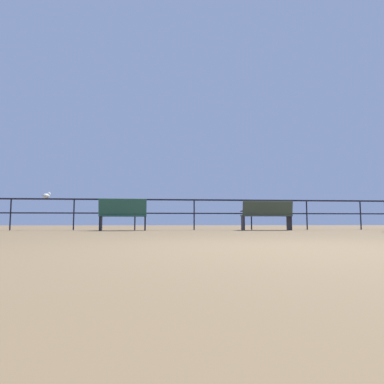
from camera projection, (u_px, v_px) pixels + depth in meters
name	position (u px, v px, depth m)	size (l,w,h in m)	color
ground_plane	(286.00, 249.00, 3.01)	(60.00, 60.00, 0.00)	brown
pier_railing	(194.00, 207.00, 11.15)	(23.23, 0.05, 1.01)	black
bench_near_left	(123.00, 213.00, 10.14)	(1.42, 0.67, 0.95)	#244F3F
bench_near_right	(267.00, 214.00, 10.56)	(1.58, 0.75, 0.91)	#374331
seagull_on_rail	(47.00, 195.00, 10.75)	(0.24, 0.42, 0.20)	silver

